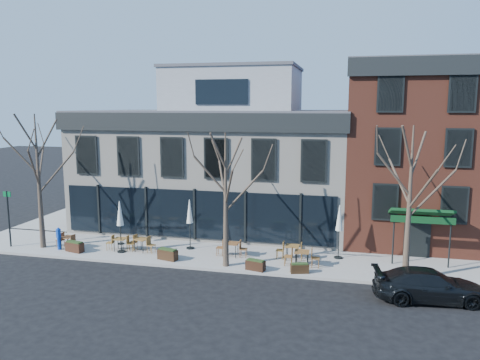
% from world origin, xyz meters
% --- Properties ---
extents(ground, '(120.00, 120.00, 0.00)m').
position_xyz_m(ground, '(0.00, 0.00, 0.00)').
color(ground, black).
rests_on(ground, ground).
extents(sidewalk_front, '(33.50, 4.70, 0.15)m').
position_xyz_m(sidewalk_front, '(3.25, -2.15, 0.07)').
color(sidewalk_front, gray).
rests_on(sidewalk_front, ground).
extents(sidewalk_side, '(4.50, 12.00, 0.15)m').
position_xyz_m(sidewalk_side, '(-11.25, 6.00, 0.07)').
color(sidewalk_side, gray).
rests_on(sidewalk_side, ground).
extents(corner_building, '(18.39, 10.39, 11.10)m').
position_xyz_m(corner_building, '(0.07, 5.07, 4.72)').
color(corner_building, beige).
rests_on(corner_building, ground).
extents(red_brick_building, '(8.20, 11.78, 11.18)m').
position_xyz_m(red_brick_building, '(13.00, 4.98, 5.64)').
color(red_brick_building, brown).
rests_on(red_brick_building, ground).
extents(tree_corner, '(3.93, 3.98, 7.92)m').
position_xyz_m(tree_corner, '(-8.49, -3.20, 4.25)').
color(tree_corner, '#382B21').
rests_on(tree_corner, sidewalk_front).
extents(tree_mid, '(3.50, 3.55, 7.04)m').
position_xyz_m(tree_mid, '(3.01, -3.90, 3.79)').
color(tree_mid, '#382B21').
rests_on(tree_mid, sidewalk_front).
extents(tree_right, '(3.72, 3.77, 7.48)m').
position_xyz_m(tree_right, '(12.01, -3.90, 4.02)').
color(tree_right, '#382B21').
rests_on(tree_right, sidewalk_front).
extents(sign_pole, '(0.50, 0.10, 3.40)m').
position_xyz_m(sign_pole, '(-10.50, -3.50, 2.07)').
color(sign_pole, black).
rests_on(sign_pole, sidewalk_front).
extents(parked_sedan, '(5.04, 2.52, 1.41)m').
position_xyz_m(parked_sedan, '(12.79, -5.84, 0.70)').
color(parked_sedan, black).
rests_on(parked_sedan, ground).
extents(call_box, '(0.28, 0.27, 1.35)m').
position_xyz_m(call_box, '(-7.28, -3.40, 0.86)').
color(call_box, '#0C36A4').
rests_on(call_box, sidewalk_front).
extents(cafe_set_0, '(1.70, 0.79, 0.87)m').
position_xyz_m(cafe_set_0, '(-6.93, -3.04, 0.60)').
color(cafe_set_0, brown).
rests_on(cafe_set_0, sidewalk_front).
extents(cafe_set_1, '(1.71, 0.72, 0.89)m').
position_xyz_m(cafe_set_1, '(-3.68, -2.73, 0.61)').
color(cafe_set_1, brown).
rests_on(cafe_set_1, sidewalk_front).
extents(cafe_set_2, '(1.82, 0.86, 0.93)m').
position_xyz_m(cafe_set_2, '(-2.39, -2.61, 0.63)').
color(cafe_set_2, brown).
rests_on(cafe_set_2, sidewalk_front).
extents(cafe_set_3, '(1.79, 0.73, 0.95)m').
position_xyz_m(cafe_set_3, '(2.92, -2.29, 0.64)').
color(cafe_set_3, brown).
rests_on(cafe_set_3, sidewalk_front).
extents(cafe_set_4, '(1.91, 0.78, 1.01)m').
position_xyz_m(cafe_set_4, '(6.91, -3.07, 0.67)').
color(cafe_set_4, brown).
rests_on(cafe_set_4, sidewalk_front).
extents(cafe_set_5, '(1.83, 0.74, 0.96)m').
position_xyz_m(cafe_set_5, '(6.29, -2.07, 0.65)').
color(cafe_set_5, brown).
rests_on(cafe_set_5, sidewalk_front).
extents(umbrella_0, '(0.40, 0.40, 2.48)m').
position_xyz_m(umbrella_0, '(-4.28, -1.57, 1.90)').
color(umbrella_0, black).
rests_on(umbrella_0, sidewalk_front).
extents(umbrella_1, '(0.48, 0.48, 3.01)m').
position_xyz_m(umbrella_1, '(-3.49, -3.01, 2.28)').
color(umbrella_1, black).
rests_on(umbrella_1, sidewalk_front).
extents(umbrella_2, '(0.47, 0.47, 2.96)m').
position_xyz_m(umbrella_2, '(0.17, -1.47, 2.24)').
color(umbrella_2, black).
rests_on(umbrella_2, sidewalk_front).
extents(umbrella_4, '(0.48, 0.48, 3.01)m').
position_xyz_m(umbrella_4, '(8.75, -1.28, 2.27)').
color(umbrella_4, black).
rests_on(umbrella_4, sidewalk_front).
extents(planter_0, '(1.17, 0.69, 0.61)m').
position_xyz_m(planter_0, '(-6.17, -3.55, 0.45)').
color(planter_0, '#321B10').
rests_on(planter_0, sidewalk_front).
extents(planter_1, '(1.19, 0.71, 0.62)m').
position_xyz_m(planter_1, '(-0.38, -3.66, 0.46)').
color(planter_1, black).
rests_on(planter_1, sidewalk_front).
extents(planter_2, '(1.07, 0.64, 0.56)m').
position_xyz_m(planter_2, '(4.65, -4.20, 0.43)').
color(planter_2, black).
rests_on(planter_2, sidewalk_front).
extents(planter_3, '(0.98, 0.60, 0.51)m').
position_xyz_m(planter_3, '(6.91, -4.09, 0.40)').
color(planter_3, black).
rests_on(planter_3, sidewalk_front).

